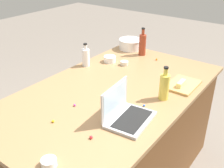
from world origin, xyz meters
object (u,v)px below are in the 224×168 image
bottle_oil (164,86)px  bottle_vinegar (86,57)px  ramekin_medium (49,163)px  bottle_soy (142,44)px  butter_stick_left (181,83)px  mixing_bowl_large (130,44)px  laptop (125,113)px  ramekin_wide (110,59)px  cutting_board (183,85)px  ramekin_small (124,63)px

bottle_oil → bottle_vinegar: (-0.12, -0.82, -0.01)m
ramekin_medium → bottle_soy: bearing=-165.3°
bottle_vinegar → butter_stick_left: bearing=97.3°
mixing_bowl_large → butter_stick_left: mixing_bowl_large is taller
laptop → ramekin_wide: laptop is taller
butter_stick_left → mixing_bowl_large: bearing=-122.5°
bottle_oil → bottle_vinegar: size_ratio=1.17×
bottle_soy → ramekin_wide: size_ratio=2.47×
bottle_soy → cutting_board: bottle_soy is taller
bottle_vinegar → ramekin_wide: bearing=149.5°
butter_stick_left → cutting_board: bearing=180.0°
bottle_vinegar → cutting_board: (-0.15, 0.86, -0.07)m
bottle_oil → ramekin_medium: 0.93m
ramekin_medium → mixing_bowl_large: bearing=-160.0°
bottle_oil → bottle_soy: bearing=-139.2°
mixing_bowl_large → ramekin_medium: mixing_bowl_large is taller
bottle_vinegar → ramekin_small: (-0.21, 0.27, -0.07)m
laptop → bottle_oil: bearing=168.8°
butter_stick_left → ramekin_medium: size_ratio=1.40×
butter_stick_left → bottle_soy: bearing=-125.4°
bottle_oil → ramekin_wide: 0.78m
mixing_bowl_large → bottle_soy: (0.08, 0.19, 0.05)m
butter_stick_left → ramekin_medium: (1.15, -0.18, -0.02)m
bottle_vinegar → ramekin_medium: 1.24m
butter_stick_left → laptop: bearing=-10.0°
cutting_board → laptop: bearing=-9.4°
cutting_board → ramekin_medium: 1.20m
bottle_soy → bottle_vinegar: size_ratio=1.29×
cutting_board → ramekin_wide: (-0.05, -0.74, 0.02)m
bottle_vinegar → ramekin_small: size_ratio=2.88×
bottle_soy → bottle_oil: bottle_soy is taller
bottle_soy → ramekin_medium: (1.57, 0.41, -0.09)m
bottle_vinegar → ramekin_wide: size_ratio=1.91×
laptop → mixing_bowl_large: laptop is taller
mixing_bowl_large → laptop: bearing=31.7°
laptop → mixing_bowl_large: 1.29m
laptop → bottle_vinegar: bearing=-122.9°
ramekin_medium → bottle_vinegar: bearing=-146.9°
butter_stick_left → ramekin_small: butter_stick_left is taller
laptop → ramekin_small: (-0.70, -0.48, -0.03)m
mixing_bowl_large → cutting_board: bearing=59.4°
ramekin_wide → bottle_soy: bearing=156.4°
ramekin_small → ramekin_wide: 0.15m
bottle_vinegar → butter_stick_left: size_ratio=1.90×
cutting_board → ramekin_wide: ramekin_wide is taller
mixing_bowl_large → ramekin_wide: size_ratio=2.19×
mixing_bowl_large → bottle_vinegar: size_ratio=1.15×
bottle_soy → ramekin_small: (0.32, 0.01, -0.09)m
bottle_soy → bottle_oil: size_ratio=1.10×
cutting_board → bottle_vinegar: bearing=-80.4°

